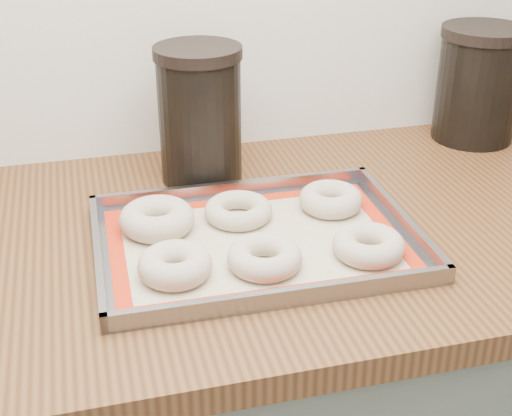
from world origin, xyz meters
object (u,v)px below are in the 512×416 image
object	(u,v)px
bagel_front_mid	(265,257)
canister_right	(478,84)
bagel_front_left	(175,265)
bagel_back_mid	(238,210)
baking_tray	(256,240)
bagel_back_left	(157,219)
bagel_front_right	(369,245)
canister_left	(200,114)
bagel_back_right	(331,199)
canister_mid	(200,132)

from	to	relation	value
bagel_front_mid	canister_right	world-z (taller)	canister_right
bagel_front_left	bagel_front_mid	xyz separation A→B (m)	(0.12, -0.01, -0.00)
bagel_back_mid	canister_right	bearing A→B (deg)	23.00
baking_tray	bagel_back_left	world-z (taller)	bagel_back_left
baking_tray	bagel_front_left	world-z (taller)	bagel_front_left
bagel_front_right	canister_left	xyz separation A→B (m)	(-0.17, 0.32, 0.09)
bagel_back_mid	canister_left	size ratio (longest dim) A/B	0.45
bagel_front_left	bagel_front_right	distance (m)	0.27
bagel_back_right	bagel_back_mid	bearing A→B (deg)	178.29
bagel_front_right	canister_mid	world-z (taller)	canister_mid
bagel_front_left	canister_left	size ratio (longest dim) A/B	0.43
canister_left	canister_mid	size ratio (longest dim) A/B	1.41
bagel_back_right	canister_mid	xyz separation A→B (m)	(-0.17, 0.18, 0.06)
bagel_front_right	baking_tray	bearing A→B (deg)	151.44
bagel_front_right	bagel_back_left	size ratio (longest dim) A/B	0.91
bagel_back_right	canister_left	distance (m)	0.26
baking_tray	bagel_front_left	bearing A→B (deg)	-153.71
baking_tray	bagel_front_left	distance (m)	0.14
canister_left	canister_mid	xyz separation A→B (m)	(0.00, 0.01, -0.03)
bagel_front_left	canister_left	bearing A→B (deg)	72.92
bagel_front_mid	bagel_back_left	distance (m)	0.19
bagel_back_right	baking_tray	bearing A→B (deg)	-153.58
bagel_front_left	bagel_back_right	size ratio (longest dim) A/B	1.00
bagel_front_mid	canister_right	bearing A→B (deg)	35.16
bagel_front_left	bagel_back_left	xyz separation A→B (m)	(-0.01, 0.13, 0.00)
bagel_back_mid	canister_left	bearing A→B (deg)	97.97
bagel_front_left	bagel_back_right	world-z (taller)	bagel_front_left
canister_right	bagel_front_mid	bearing A→B (deg)	-144.84
bagel_back_mid	bagel_front_right	bearing A→B (deg)	-45.00
bagel_front_left	bagel_back_left	bearing A→B (deg)	92.59
bagel_back_right	canister_left	bearing A→B (deg)	134.33
bagel_front_right	canister_left	distance (m)	0.38
bagel_front_right	bagel_back_mid	bearing A→B (deg)	135.00
bagel_front_right	canister_mid	xyz separation A→B (m)	(-0.17, 0.33, 0.06)
bagel_front_left	bagel_back_right	bearing A→B (deg)	26.36
bagel_front_mid	canister_left	size ratio (longest dim) A/B	0.45
bagel_front_left	bagel_back_mid	size ratio (longest dim) A/B	0.96
bagel_back_right	canister_left	world-z (taller)	canister_left
bagel_back_left	bagel_back_right	xyz separation A→B (m)	(0.27, -0.00, -0.00)
bagel_back_left	bagel_front_mid	bearing A→B (deg)	-47.99
baking_tray	bagel_front_mid	xyz separation A→B (m)	(-0.01, -0.07, 0.01)
bagel_back_mid	canister_right	size ratio (longest dim) A/B	0.48
bagel_back_right	canister_left	size ratio (longest dim) A/B	0.43
bagel_front_left	bagel_front_right	xyz separation A→B (m)	(0.27, -0.01, -0.00)
baking_tray	bagel_back_left	xyz separation A→B (m)	(-0.13, 0.07, 0.02)
bagel_front_mid	canister_mid	distance (m)	0.33
bagel_front_mid	bagel_front_right	size ratio (longest dim) A/B	1.02
baking_tray	canister_left	size ratio (longest dim) A/B	2.01
bagel_back_left	canister_right	size ratio (longest dim) A/B	0.51
baking_tray	bagel_front_right	bearing A→B (deg)	-28.56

